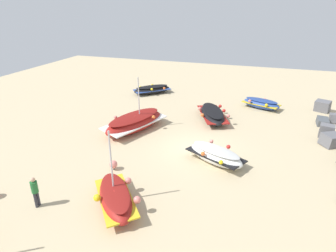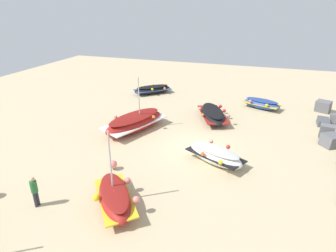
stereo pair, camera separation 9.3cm
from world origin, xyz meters
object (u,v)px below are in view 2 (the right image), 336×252
at_px(fishing_boat_1, 135,122).
at_px(mooring_buoy_0, 113,164).
at_px(person_walking, 34,190).
at_px(fishing_boat_2, 215,155).
at_px(fishing_boat_3, 213,114).
at_px(fishing_boat_0, 115,197).
at_px(fishing_boat_4, 153,89).
at_px(fishing_boat_6, 262,104).

bearing_deg(fishing_boat_1, mooring_buoy_0, 33.39).
xyz_separation_m(person_walking, mooring_buoy_0, (-4.11, 1.88, -0.58)).
height_order(person_walking, mooring_buoy_0, person_walking).
relative_size(fishing_boat_1, fishing_boat_2, 1.46).
bearing_deg(person_walking, mooring_buoy_0, 64.35).
relative_size(fishing_boat_1, mooring_buoy_0, 9.93).
relative_size(fishing_boat_3, mooring_buoy_0, 8.22).
distance_m(fishing_boat_0, fishing_boat_4, 18.63).
height_order(fishing_boat_3, person_walking, person_walking).
distance_m(fishing_boat_1, person_walking, 9.77).
bearing_deg(fishing_boat_0, fishing_boat_1, 159.56).
height_order(fishing_boat_1, mooring_buoy_0, fishing_boat_1).
height_order(fishing_boat_1, fishing_boat_4, fishing_boat_1).
relative_size(fishing_boat_3, fishing_boat_6, 1.32).
xyz_separation_m(fishing_boat_2, fishing_boat_3, (-6.90, -1.45, -0.02)).
distance_m(fishing_boat_3, person_walking, 14.95).
bearing_deg(person_walking, fishing_boat_2, 41.65).
xyz_separation_m(fishing_boat_6, person_walking, (17.93, -9.69, 0.46)).
relative_size(fishing_boat_4, fishing_boat_6, 1.07).
xyz_separation_m(fishing_boat_2, person_walking, (6.81, -7.39, 0.41)).
bearing_deg(fishing_boat_3, fishing_boat_4, -149.19).
height_order(fishing_boat_6, mooring_buoy_0, fishing_boat_6).
relative_size(fishing_boat_4, mooring_buoy_0, 6.63).
distance_m(fishing_boat_2, fishing_boat_6, 11.35).
bearing_deg(fishing_boat_3, fishing_boat_2, -11.41).
height_order(fishing_boat_3, mooring_buoy_0, fishing_boat_3).
distance_m(fishing_boat_2, mooring_buoy_0, 6.14).
xyz_separation_m(fishing_boat_1, mooring_buoy_0, (5.63, 1.17, -0.30)).
distance_m(fishing_boat_6, mooring_buoy_0, 15.88).
height_order(fishing_boat_0, fishing_boat_6, fishing_boat_0).
xyz_separation_m(fishing_boat_2, fishing_boat_4, (-12.30, -8.92, -0.06)).
relative_size(person_walking, mooring_buoy_0, 2.74).
xyz_separation_m(fishing_boat_1, fishing_boat_3, (-3.97, 5.23, -0.16)).
bearing_deg(person_walking, fishing_boat_0, 17.46).
xyz_separation_m(fishing_boat_3, mooring_buoy_0, (9.60, -4.05, -0.14)).
bearing_deg(fishing_boat_1, fishing_boat_2, 87.99).
bearing_deg(fishing_boat_2, fishing_boat_4, 152.19).
xyz_separation_m(fishing_boat_2, mooring_buoy_0, (2.71, -5.51, -0.17)).
distance_m(person_walking, mooring_buoy_0, 4.55).
bearing_deg(fishing_boat_1, fishing_boat_0, 40.15).
bearing_deg(fishing_boat_4, fishing_boat_3, -79.06).
relative_size(fishing_boat_2, mooring_buoy_0, 6.79).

